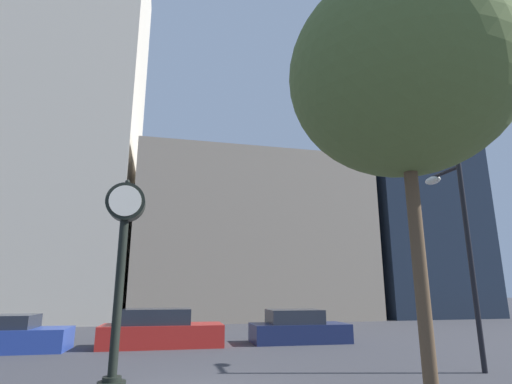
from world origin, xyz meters
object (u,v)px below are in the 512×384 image
(street_lamp_right, at_px, (457,228))
(car_red, at_px, (161,331))
(car_blue, at_px, (2,336))
(car_navy, at_px, (298,329))
(bare_tree, at_px, (401,77))
(street_clock, at_px, (123,243))

(street_lamp_right, bearing_deg, car_red, 141.19)
(car_blue, relative_size, car_navy, 1.08)
(street_lamp_right, height_order, bare_tree, bare_tree)
(bare_tree, bearing_deg, street_clock, 142.99)
(car_red, bearing_deg, car_navy, 1.58)
(street_lamp_right, bearing_deg, car_navy, 112.21)
(street_clock, relative_size, bare_tree, 0.59)
(car_red, bearing_deg, street_clock, -97.58)
(street_clock, bearing_deg, car_red, 80.64)
(street_clock, height_order, street_lamp_right, street_lamp_right)
(street_clock, relative_size, car_red, 1.03)
(car_blue, bearing_deg, street_clock, -53.65)
(car_blue, relative_size, car_red, 0.94)
(car_red, distance_m, car_navy, 5.55)
(car_blue, height_order, bare_tree, bare_tree)
(car_red, xyz_separation_m, street_lamp_right, (8.25, -6.64, 3.28))
(bare_tree, bearing_deg, street_lamp_right, 43.31)
(car_blue, bearing_deg, bare_tree, -45.20)
(car_red, height_order, bare_tree, bare_tree)
(car_navy, relative_size, bare_tree, 0.50)
(street_clock, relative_size, car_navy, 1.19)
(car_red, bearing_deg, car_blue, -176.59)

